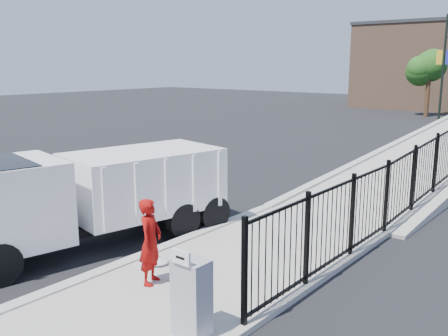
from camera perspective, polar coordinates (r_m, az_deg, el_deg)
The scene contains 11 objects.
ground at distance 12.12m, azimuth -5.65°, elevation -9.06°, with size 120.00×120.00×0.00m, color black.
sidewalk at distance 9.55m, azimuth -5.82°, elevation -14.66°, with size 3.55×12.00×0.12m, color #9E998E.
curb at distance 10.87m, azimuth -13.21°, elevation -11.40°, with size 0.30×12.00×0.16m, color #ADAAA3.
truck at distance 12.23m, azimuth -15.27°, elevation -2.77°, with size 3.48×7.12×2.34m.
worker at distance 9.77m, azimuth -8.40°, elevation -8.31°, with size 0.62×0.40×1.69m, color #8E0A07.
utility_cabinet at distance 8.02m, azimuth -3.71°, elevation -14.58°, with size 0.55×0.40×1.25m, color gray.
arrow_sign at distance 7.57m, azimuth -4.93°, elevation -10.15°, with size 0.35×0.04×0.22m, color white.
debris at distance 10.90m, azimuth -7.51°, elevation -10.56°, with size 0.45×0.45×0.11m, color silver.
light_pole_0 at distance 42.62m, azimuth 24.20°, elevation 10.89°, with size 3.78×0.22×8.00m.
tree_0 at distance 44.64m, azimuth 22.44°, elevation 10.49°, with size 2.64×2.64×5.32m.
building at distance 54.73m, azimuth 21.23°, elevation 10.72°, with size 10.00×10.00×8.00m, color #8C664C.
Camera 1 is at (7.99, -8.02, 4.31)m, focal length 40.00 mm.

